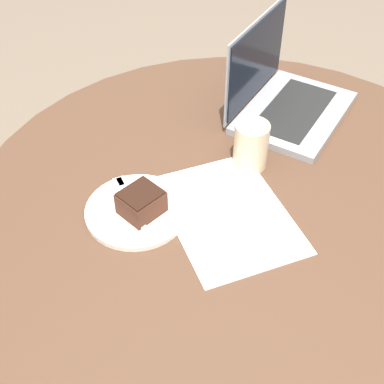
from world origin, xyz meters
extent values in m
plane|color=#6B5B4C|center=(0.00, 0.00, 0.00)|extent=(12.00, 12.00, 0.00)
cylinder|color=#4C3323|center=(0.00, 0.00, 0.01)|extent=(0.42, 0.42, 0.02)
cylinder|color=#4C3323|center=(0.00, 0.00, 0.37)|extent=(0.14, 0.14, 0.70)
cylinder|color=#4C3323|center=(0.00, 0.00, 0.74)|extent=(1.20, 1.20, 0.03)
cube|color=white|center=(0.00, 0.06, 0.75)|extent=(0.39, 0.35, 0.00)
cylinder|color=silver|center=(0.14, 0.18, 0.76)|extent=(0.21, 0.21, 0.01)
cube|color=#472619|center=(0.13, 0.18, 0.79)|extent=(0.08, 0.08, 0.05)
cube|color=black|center=(0.13, 0.18, 0.81)|extent=(0.07, 0.08, 0.00)
cube|color=silver|center=(0.16, 0.18, 0.77)|extent=(0.16, 0.08, 0.00)
cube|color=silver|center=(0.23, 0.15, 0.77)|extent=(0.04, 0.04, 0.00)
cylinder|color=#C6AD89|center=(0.06, -0.10, 0.81)|extent=(0.08, 0.08, 0.11)
cube|color=gray|center=(0.10, -0.32, 0.76)|extent=(0.28, 0.35, 0.02)
cube|color=black|center=(0.10, -0.32, 0.77)|extent=(0.18, 0.28, 0.00)
cube|color=gray|center=(0.21, -0.30, 0.88)|extent=(0.06, 0.31, 0.22)
cube|color=black|center=(0.21, -0.30, 0.88)|extent=(0.06, 0.29, 0.20)
camera|label=1|loc=(-0.46, 0.68, 1.55)|focal=50.00mm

